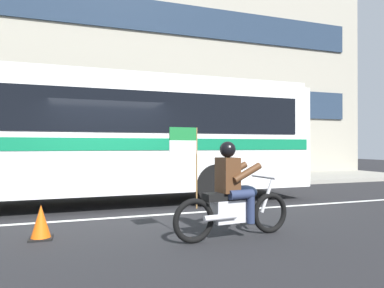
# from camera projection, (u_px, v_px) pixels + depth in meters

# --- Properties ---
(ground_plane) EXTENTS (60.00, 60.00, 0.00)m
(ground_plane) POSITION_uv_depth(u_px,v_px,m) (109.00, 213.00, 7.62)
(ground_plane) COLOR black
(sidewalk_curb) EXTENTS (28.00, 3.80, 0.15)m
(sidewalk_curb) POSITION_uv_depth(u_px,v_px,m) (96.00, 185.00, 12.44)
(sidewalk_curb) COLOR gray
(sidewalk_curb) RESTS_ON ground_plane
(lane_center_stripe) EXTENTS (26.60, 0.14, 0.01)m
(lane_center_stripe) POSITION_uv_depth(u_px,v_px,m) (111.00, 218.00, 7.05)
(lane_center_stripe) COLOR silver
(lane_center_stripe) RESTS_ON ground_plane
(office_building_facade) EXTENTS (28.00, 0.89, 10.31)m
(office_building_facade) POSITION_uv_depth(u_px,v_px,m) (93.00, 60.00, 14.63)
(office_building_facade) COLOR gray
(office_building_facade) RESTS_ON ground_plane
(transit_bus) EXTENTS (12.39, 2.71, 3.22)m
(transit_bus) POSITION_uv_depth(u_px,v_px,m) (71.00, 130.00, 8.49)
(transit_bus) COLOR white
(transit_bus) RESTS_ON ground_plane
(motorcycle_with_rider) EXTENTS (2.19, 0.66, 1.78)m
(motorcycle_with_rider) POSITION_uv_depth(u_px,v_px,m) (233.00, 197.00, 5.54)
(motorcycle_with_rider) COLOR black
(motorcycle_with_rider) RESTS_ON ground_plane
(traffic_cone) EXTENTS (0.36, 0.36, 0.55)m
(traffic_cone) POSITION_uv_depth(u_px,v_px,m) (41.00, 223.00, 5.46)
(traffic_cone) COLOR #EA590F
(traffic_cone) RESTS_ON ground_plane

